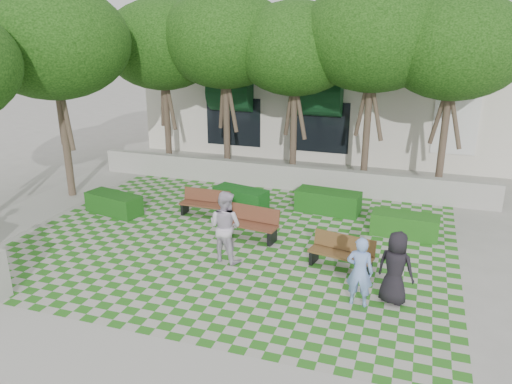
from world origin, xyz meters
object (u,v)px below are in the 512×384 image
(person_dark, at_px, (395,268))
(person_white, at_px, (225,226))
(bench_east, at_px, (342,253))
(bench_west, at_px, (205,204))
(person_blue, at_px, (360,272))
(hedge_west, at_px, (114,204))
(hedge_midleft, at_px, (241,198))
(hedge_east, at_px, (405,225))
(hedge_midright, at_px, (328,202))
(bench_mid, at_px, (249,223))

(person_dark, height_order, person_white, person_white)
(bench_east, height_order, person_dark, person_dark)
(bench_west, height_order, person_blue, person_blue)
(bench_west, relative_size, hedge_west, 0.84)
(hedge_midleft, bearing_deg, bench_east, -40.78)
(hedge_east, distance_m, hedge_midright, 2.74)
(hedge_midleft, relative_size, person_dark, 1.09)
(hedge_midright, xyz_separation_m, hedge_midleft, (-2.88, -0.42, -0.04))
(hedge_midright, bearing_deg, bench_mid, -122.63)
(hedge_midright, bearing_deg, bench_west, -157.22)
(hedge_midright, bearing_deg, person_dark, -64.52)
(person_white, bearing_deg, bench_west, -42.96)
(hedge_midright, bearing_deg, hedge_east, -25.65)
(bench_east, height_order, hedge_midright, bench_east)
(bench_east, bearing_deg, bench_west, 166.24)
(bench_west, relative_size, hedge_midright, 0.77)
(hedge_west, relative_size, person_blue, 1.17)
(bench_west, height_order, hedge_east, bench_west)
(bench_mid, xyz_separation_m, person_dark, (4.19, -2.29, 0.39))
(bench_west, relative_size, person_dark, 0.95)
(person_blue, bearing_deg, hedge_west, -19.39)
(hedge_midright, height_order, person_dark, person_dark)
(bench_east, bearing_deg, person_dark, -30.91)
(hedge_midleft, bearing_deg, person_dark, -41.29)
(bench_west, bearing_deg, bench_mid, -32.72)
(bench_west, bearing_deg, person_dark, -29.76)
(bench_west, bearing_deg, person_white, -56.56)
(hedge_west, height_order, person_dark, person_dark)
(hedge_west, distance_m, person_white, 5.16)
(person_blue, bearing_deg, hedge_east, -99.21)
(hedge_west, bearing_deg, person_white, -23.05)
(bench_mid, height_order, bench_west, bench_mid)
(person_dark, bearing_deg, person_blue, 44.44)
(bench_east, height_order, hedge_west, bench_east)
(bench_west, bearing_deg, person_blue, -35.59)
(hedge_east, bearing_deg, person_white, -144.29)
(hedge_midright, distance_m, person_dark, 5.63)
(person_dark, distance_m, person_white, 4.35)
(hedge_midleft, distance_m, person_white, 4.07)
(bench_west, distance_m, hedge_midleft, 1.39)
(person_blue, height_order, person_white, person_white)
(hedge_west, bearing_deg, hedge_east, 7.05)
(bench_west, bearing_deg, hedge_midright, 23.02)
(bench_west, xyz_separation_m, hedge_midright, (3.68, 1.55, -0.04))
(bench_mid, relative_size, bench_west, 1.14)
(hedge_east, bearing_deg, hedge_west, -172.95)
(hedge_west, bearing_deg, bench_east, -11.16)
(bench_mid, bearing_deg, hedge_midleft, 122.34)
(hedge_midright, relative_size, person_dark, 1.23)
(bench_mid, xyz_separation_m, person_white, (-0.09, -1.53, 0.50))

